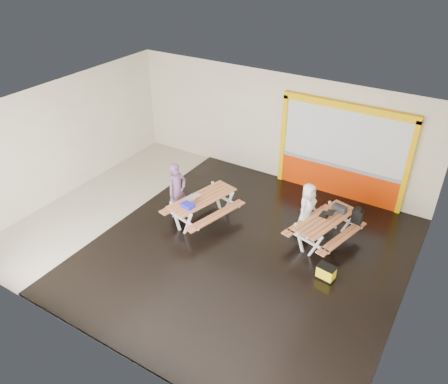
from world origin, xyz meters
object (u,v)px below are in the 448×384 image
Objects in this scene: picnic_table_left at (203,203)px; dark_case at (302,233)px; blue_pouch at (188,205)px; backpack at (357,216)px; laptop_left at (192,198)px; picnic_table_right at (325,224)px; toolbox at (340,209)px; laptop_right at (327,214)px; person_right at (307,207)px; fluke_bag at (326,272)px; person_left at (177,191)px.

picnic_table_left reaches higher than dark_case.
backpack is (3.93, 2.11, -0.15)m from blue_pouch.
laptop_left reaches higher than blue_pouch.
dark_case is at bearing -176.01° from picnic_table_right.
blue_pouch is (-3.30, -1.45, 0.26)m from picnic_table_right.
toolbox is at bearing -161.43° from backpack.
laptop_right reaches higher than blue_pouch.
person_right is at bearing 31.41° from blue_pouch.
dark_case is 1.72m from fluke_bag.
person_left is at bearing -168.80° from picnic_table_left.
person_right is 0.56m from laptop_right.
dark_case is at bearing 17.15° from picnic_table_left.
picnic_table_left is at bearing -165.12° from picnic_table_right.
toolbox reaches higher than dark_case.
laptop_right reaches higher than fluke_bag.
fluke_bag is (1.16, -1.53, -0.58)m from person_right.
backpack is at bearing -58.67° from person_left.
picnic_table_right is at bearing -64.33° from person_left.
picnic_table_left is at bearing 51.24° from laptop_left.
picnic_table_left is 4.94× the size of fluke_bag.
picnic_table_left is 4.15m from backpack.
picnic_table_right is 0.91m from backpack.
toolbox is at bearing 23.92° from laptop_left.
person_left is 0.81m from blue_pouch.
toolbox is 1.02× the size of dark_case.
dark_case is at bearing -144.11° from toolbox.
dark_case is (0.02, -0.24, -0.68)m from person_right.
laptop_left is 1.10× the size of dark_case.
dark_case is at bearing -149.93° from backpack.
toolbox is (3.59, 1.59, -0.00)m from laptop_left.
blue_pouch is (-3.27, -1.60, 0.03)m from laptop_right.
picnic_table_right is 3.62m from blue_pouch.
picnic_table_left is 3.68m from toolbox.
picnic_table_left is at bearing 83.58° from blue_pouch.
laptop_right is 3.64m from blue_pouch.
person_right reaches higher than dark_case.
toolbox reaches higher than fluke_bag.
laptop_left is 3.12m from dark_case.
person_left is at bearing -163.69° from laptop_right.
person_left is 0.57m from laptop_left.
toolbox is at bearing -58.53° from person_left.
toolbox is (3.41, 1.37, 0.24)m from picnic_table_left.
person_right is 3.10m from laptop_left.
person_left is 3.73× the size of backpack.
person_right reaches higher than picnic_table_right.
picnic_table_right is 3.60m from laptop_left.
laptop_right is (0.56, -0.05, 0.02)m from person_right.
picnic_table_left is 3.35m from picnic_table_right.
picnic_table_left is 5.39× the size of laptop_left.
person_right is at bearing 24.58° from laptop_left.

